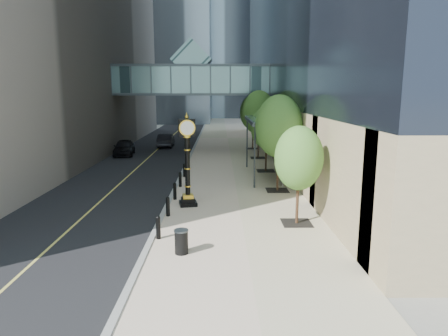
{
  "coord_description": "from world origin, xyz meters",
  "views": [
    {
      "loc": [
        -0.07,
        -15.23,
        6.19
      ],
      "look_at": [
        0.15,
        5.83,
        2.22
      ],
      "focal_mm": 32.0,
      "sensor_mm": 36.0,
      "label": 1
    }
  ],
  "objects_px": {
    "street_clock": "(187,167)",
    "trash_bin": "(181,242)",
    "pedestrian": "(285,175)",
    "car_far": "(166,140)",
    "car_near": "(124,147)"
  },
  "relations": [
    {
      "from": "pedestrian",
      "to": "car_near",
      "type": "distance_m",
      "value": 19.85
    },
    {
      "from": "trash_bin",
      "to": "car_near",
      "type": "distance_m",
      "value": 26.57
    },
    {
      "from": "car_far",
      "to": "trash_bin",
      "type": "bearing_deg",
      "value": 97.71
    },
    {
      "from": "trash_bin",
      "to": "car_far",
      "type": "xyz_separation_m",
      "value": [
        -4.78,
        31.71,
        0.27
      ]
    },
    {
      "from": "street_clock",
      "to": "trash_bin",
      "type": "distance_m",
      "value": 6.99
    },
    {
      "from": "trash_bin",
      "to": "car_far",
      "type": "distance_m",
      "value": 32.07
    },
    {
      "from": "street_clock",
      "to": "car_far",
      "type": "distance_m",
      "value": 25.38
    },
    {
      "from": "street_clock",
      "to": "trash_bin",
      "type": "height_order",
      "value": "street_clock"
    },
    {
      "from": "trash_bin",
      "to": "car_far",
      "type": "height_order",
      "value": "car_far"
    },
    {
      "from": "car_near",
      "to": "street_clock",
      "type": "bearing_deg",
      "value": -73.73
    },
    {
      "from": "car_far",
      "to": "pedestrian",
      "type": "bearing_deg",
      "value": 116.34
    },
    {
      "from": "street_clock",
      "to": "trash_bin",
      "type": "xyz_separation_m",
      "value": [
        0.27,
        -6.77,
        -1.71
      ]
    },
    {
      "from": "trash_bin",
      "to": "pedestrian",
      "type": "distance_m",
      "value": 12.56
    },
    {
      "from": "street_clock",
      "to": "car_near",
      "type": "xyz_separation_m",
      "value": [
        -7.87,
        18.52,
        -1.41
      ]
    },
    {
      "from": "pedestrian",
      "to": "car_near",
      "type": "xyz_separation_m",
      "value": [
        -13.93,
        14.15,
        -0.03
      ]
    }
  ]
}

